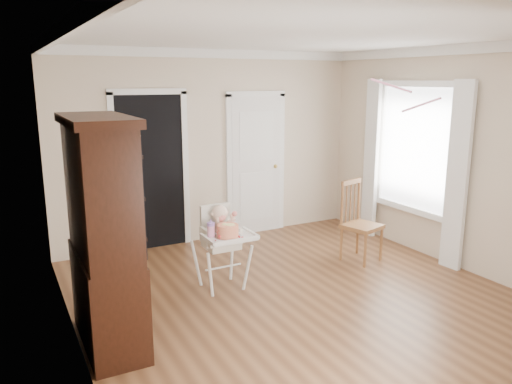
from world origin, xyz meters
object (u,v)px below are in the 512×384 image
sippy_cup (211,229)px  china_cabinet (104,234)px  high_chair (221,238)px  dining_chair (360,224)px  cake (228,231)px

sippy_cup → china_cabinet: (-1.18, -0.50, 0.26)m
china_cabinet → high_chair: bearing=24.9°
sippy_cup → china_cabinet: 1.31m
high_chair → sippy_cup: (-0.18, -0.13, 0.16)m
high_chair → dining_chair: size_ratio=0.92×
high_chair → dining_chair: (1.94, 0.00, -0.10)m
high_chair → cake: size_ratio=3.24×
sippy_cup → china_cabinet: bearing=-157.2°
high_chair → sippy_cup: 0.27m
cake → sippy_cup: (-0.16, 0.08, 0.02)m
cake → china_cabinet: size_ratio=0.15×
china_cabinet → cake: bearing=17.1°
high_chair → sippy_cup: high_chair is taller
cake → high_chair: bearing=85.1°
high_chair → china_cabinet: (-1.36, -0.63, 0.42)m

